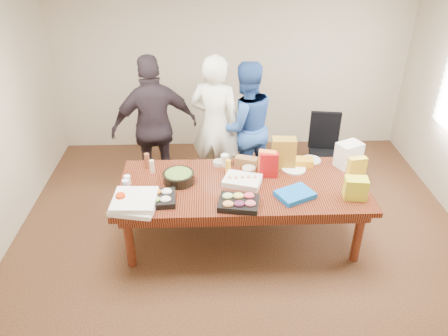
{
  "coord_description": "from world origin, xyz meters",
  "views": [
    {
      "loc": [
        -0.36,
        -4.17,
        3.42
      ],
      "look_at": [
        -0.21,
        0.1,
        0.91
      ],
      "focal_mm": 35.19,
      "sensor_mm": 36.0,
      "label": 1
    }
  ],
  "objects_px": {
    "office_chair": "(326,154)",
    "salad_bowl": "(179,177)",
    "person_right": "(245,126)",
    "sheet_cake": "(242,181)",
    "conference_table": "(242,211)",
    "person_center": "(216,126)"
  },
  "relations": [
    {
      "from": "person_center",
      "to": "salad_bowl",
      "type": "relative_size",
      "value": 5.36
    },
    {
      "from": "office_chair",
      "to": "person_center",
      "type": "xyz_separation_m",
      "value": [
        -1.53,
        -0.02,
        0.47
      ]
    },
    {
      "from": "conference_table",
      "to": "sheet_cake",
      "type": "xyz_separation_m",
      "value": [
        0.0,
        0.02,
        0.41
      ]
    },
    {
      "from": "person_center",
      "to": "person_right",
      "type": "xyz_separation_m",
      "value": [
        0.4,
        0.09,
        -0.06
      ]
    },
    {
      "from": "office_chair",
      "to": "sheet_cake",
      "type": "bearing_deg",
      "value": -129.28
    },
    {
      "from": "conference_table",
      "to": "person_right",
      "type": "distance_m",
      "value": 1.34
    },
    {
      "from": "person_right",
      "to": "salad_bowl",
      "type": "relative_size",
      "value": 5.03
    },
    {
      "from": "office_chair",
      "to": "salad_bowl",
      "type": "height_order",
      "value": "office_chair"
    },
    {
      "from": "office_chair",
      "to": "salad_bowl",
      "type": "distance_m",
      "value": 2.27
    },
    {
      "from": "office_chair",
      "to": "person_center",
      "type": "relative_size",
      "value": 0.52
    },
    {
      "from": "office_chair",
      "to": "salad_bowl",
      "type": "xyz_separation_m",
      "value": [
        -1.97,
        -1.07,
        0.31
      ]
    },
    {
      "from": "conference_table",
      "to": "office_chair",
      "type": "distance_m",
      "value": 1.71
    },
    {
      "from": "office_chair",
      "to": "person_center",
      "type": "bearing_deg",
      "value": -170.44
    },
    {
      "from": "person_center",
      "to": "sheet_cake",
      "type": "xyz_separation_m",
      "value": [
        0.28,
        -1.1,
        -0.18
      ]
    },
    {
      "from": "person_center",
      "to": "salad_bowl",
      "type": "xyz_separation_m",
      "value": [
        -0.44,
        -1.04,
        -0.15
      ]
    },
    {
      "from": "sheet_cake",
      "to": "salad_bowl",
      "type": "height_order",
      "value": "salad_bowl"
    },
    {
      "from": "conference_table",
      "to": "person_right",
      "type": "xyz_separation_m",
      "value": [
        0.12,
        1.22,
        0.53
      ]
    },
    {
      "from": "person_center",
      "to": "person_right",
      "type": "height_order",
      "value": "person_center"
    },
    {
      "from": "conference_table",
      "to": "salad_bowl",
      "type": "distance_m",
      "value": 0.85
    },
    {
      "from": "office_chair",
      "to": "person_right",
      "type": "height_order",
      "value": "person_right"
    },
    {
      "from": "person_center",
      "to": "sheet_cake",
      "type": "height_order",
      "value": "person_center"
    },
    {
      "from": "person_center",
      "to": "sheet_cake",
      "type": "distance_m",
      "value": 1.15
    }
  ]
}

